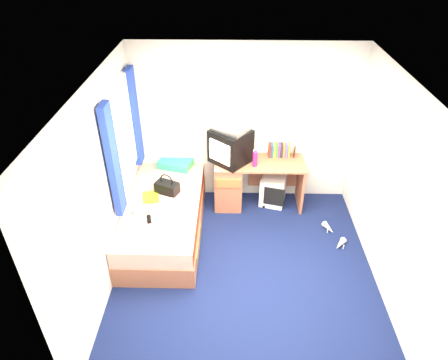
{
  "coord_description": "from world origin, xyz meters",
  "views": [
    {
      "loc": [
        -0.18,
        -3.55,
        3.73
      ],
      "look_at": [
        -0.28,
        0.7,
        0.91
      ],
      "focal_mm": 32.0,
      "sensor_mm": 36.0,
      "label": 1
    }
  ],
  "objects_px": {
    "aerosol_can": "(253,155)",
    "remote_control": "(149,219)",
    "vcr": "(231,128)",
    "magazine": "(151,197)",
    "white_heels": "(334,236)",
    "towel": "(173,207)",
    "desk": "(240,181)",
    "pink_water_bottle": "(255,159)",
    "picture_frame": "(294,152)",
    "pillow": "(176,164)",
    "water_bottle": "(140,209)",
    "crt_tv": "(230,146)",
    "colour_swatch_fan": "(164,232)",
    "storage_cube": "(273,190)",
    "bed": "(164,218)",
    "handbag": "(167,187)"
  },
  "relations": [
    {
      "from": "pillow",
      "to": "crt_tv",
      "type": "relative_size",
      "value": 0.73
    },
    {
      "from": "towel",
      "to": "remote_control",
      "type": "height_order",
      "value": "towel"
    },
    {
      "from": "pink_water_bottle",
      "to": "colour_swatch_fan",
      "type": "bearing_deg",
      "value": -133.05
    },
    {
      "from": "desk",
      "to": "magazine",
      "type": "xyz_separation_m",
      "value": [
        -1.22,
        -0.64,
        0.14
      ]
    },
    {
      "from": "bed",
      "to": "pink_water_bottle",
      "type": "relative_size",
      "value": 9.29
    },
    {
      "from": "white_heels",
      "to": "magazine",
      "type": "bearing_deg",
      "value": 176.43
    },
    {
      "from": "vcr",
      "to": "bed",
      "type": "bearing_deg",
      "value": -103.9
    },
    {
      "from": "crt_tv",
      "to": "pink_water_bottle",
      "type": "xyz_separation_m",
      "value": [
        0.35,
        -0.12,
        -0.14
      ]
    },
    {
      "from": "bed",
      "to": "storage_cube",
      "type": "relative_size",
      "value": 4.48
    },
    {
      "from": "crt_tv",
      "to": "magazine",
      "type": "distance_m",
      "value": 1.32
    },
    {
      "from": "pillow",
      "to": "handbag",
      "type": "relative_size",
      "value": 1.36
    },
    {
      "from": "water_bottle",
      "to": "vcr",
      "type": "bearing_deg",
      "value": 39.15
    },
    {
      "from": "vcr",
      "to": "white_heels",
      "type": "relative_size",
      "value": 0.8
    },
    {
      "from": "vcr",
      "to": "white_heels",
      "type": "height_order",
      "value": "vcr"
    },
    {
      "from": "desk",
      "to": "remote_control",
      "type": "bearing_deg",
      "value": -136.38
    },
    {
      "from": "aerosol_can",
      "to": "remote_control",
      "type": "xyz_separation_m",
      "value": [
        -1.33,
        -1.14,
        -0.3
      ]
    },
    {
      "from": "desk",
      "to": "pink_water_bottle",
      "type": "height_order",
      "value": "pink_water_bottle"
    },
    {
      "from": "picture_frame",
      "to": "pillow",
      "type": "bearing_deg",
      "value": -166.59
    },
    {
      "from": "crt_tv",
      "to": "remote_control",
      "type": "relative_size",
      "value": 4.19
    },
    {
      "from": "storage_cube",
      "to": "crt_tv",
      "type": "relative_size",
      "value": 0.67
    },
    {
      "from": "magazine",
      "to": "colour_swatch_fan",
      "type": "height_order",
      "value": "magazine"
    },
    {
      "from": "water_bottle",
      "to": "colour_swatch_fan",
      "type": "bearing_deg",
      "value": -47.02
    },
    {
      "from": "pillow",
      "to": "towel",
      "type": "xyz_separation_m",
      "value": [
        0.1,
        -1.06,
        -0.01
      ]
    },
    {
      "from": "crt_tv",
      "to": "picture_frame",
      "type": "height_order",
      "value": "crt_tv"
    },
    {
      "from": "vcr",
      "to": "magazine",
      "type": "xyz_separation_m",
      "value": [
        -1.07,
        -0.64,
        -0.74
      ]
    },
    {
      "from": "desk",
      "to": "handbag",
      "type": "xyz_separation_m",
      "value": [
        -1.01,
        -0.51,
        0.22
      ]
    },
    {
      "from": "water_bottle",
      "to": "magazine",
      "type": "bearing_deg",
      "value": 73.98
    },
    {
      "from": "vcr",
      "to": "magazine",
      "type": "bearing_deg",
      "value": -112.52
    },
    {
      "from": "vcr",
      "to": "pink_water_bottle",
      "type": "relative_size",
      "value": 2.1
    },
    {
      "from": "towel",
      "to": "aerosol_can",
      "type": "bearing_deg",
      "value": 41.16
    },
    {
      "from": "desk",
      "to": "picture_frame",
      "type": "xyz_separation_m",
      "value": [
        0.8,
        0.17,
        0.41
      ]
    },
    {
      "from": "aerosol_can",
      "to": "magazine",
      "type": "xyz_separation_m",
      "value": [
        -1.39,
        -0.67,
        -0.3
      ]
    },
    {
      "from": "towel",
      "to": "crt_tv",
      "type": "bearing_deg",
      "value": 50.7
    },
    {
      "from": "magazine",
      "to": "crt_tv",
      "type": "bearing_deg",
      "value": 30.77
    },
    {
      "from": "pillow",
      "to": "vcr",
      "type": "distance_m",
      "value": 1.1
    },
    {
      "from": "vcr",
      "to": "water_bottle",
      "type": "xyz_separation_m",
      "value": [
        -1.16,
        -0.94,
        -0.71
      ]
    },
    {
      "from": "pink_water_bottle",
      "to": "colour_swatch_fan",
      "type": "distance_m",
      "value": 1.69
    },
    {
      "from": "towel",
      "to": "colour_swatch_fan",
      "type": "bearing_deg",
      "value": -97.17
    },
    {
      "from": "crt_tv",
      "to": "pink_water_bottle",
      "type": "bearing_deg",
      "value": 21.45
    },
    {
      "from": "vcr",
      "to": "pink_water_bottle",
      "type": "xyz_separation_m",
      "value": [
        0.35,
        -0.13,
        -0.43
      ]
    },
    {
      "from": "remote_control",
      "to": "pink_water_bottle",
      "type": "bearing_deg",
      "value": 21.11
    },
    {
      "from": "white_heels",
      "to": "picture_frame",
      "type": "bearing_deg",
      "value": 117.64
    },
    {
      "from": "towel",
      "to": "remote_control",
      "type": "distance_m",
      "value": 0.35
    },
    {
      "from": "pink_water_bottle",
      "to": "picture_frame",
      "type": "bearing_deg",
      "value": 26.04
    },
    {
      "from": "pillow",
      "to": "storage_cube",
      "type": "relative_size",
      "value": 1.09
    },
    {
      "from": "pillow",
      "to": "water_bottle",
      "type": "xyz_separation_m",
      "value": [
        -0.33,
        -1.11,
        -0.02
      ]
    },
    {
      "from": "desk",
      "to": "colour_swatch_fan",
      "type": "distance_m",
      "value": 1.64
    },
    {
      "from": "aerosol_can",
      "to": "remote_control",
      "type": "relative_size",
      "value": 1.21
    },
    {
      "from": "picture_frame",
      "to": "vcr",
      "type": "bearing_deg",
      "value": -156.61
    },
    {
      "from": "storage_cube",
      "to": "colour_swatch_fan",
      "type": "distance_m",
      "value": 2.01
    }
  ]
}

